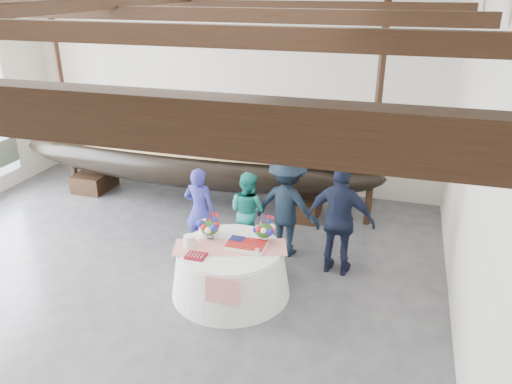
% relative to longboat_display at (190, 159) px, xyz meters
% --- Properties ---
extents(floor, '(10.00, 12.00, 0.01)m').
position_rel_longboat_display_xyz_m(floor, '(0.42, -4.64, -1.01)').
color(floor, '#3D3D42').
rests_on(floor, ground).
extents(wall_back, '(10.00, 0.02, 4.50)m').
position_rel_longboat_display_xyz_m(wall_back, '(0.42, 1.36, 1.24)').
color(wall_back, silver).
rests_on(wall_back, ground).
extents(wall_right, '(0.02, 12.00, 4.50)m').
position_rel_longboat_display_xyz_m(wall_right, '(5.42, -4.64, 1.24)').
color(wall_right, silver).
rests_on(wall_right, ground).
extents(pavilion_structure, '(9.80, 11.76, 4.50)m').
position_rel_longboat_display_xyz_m(pavilion_structure, '(0.42, -3.84, 2.99)').
color(pavilion_structure, black).
rests_on(pavilion_structure, ground).
extents(longboat_display, '(8.47, 1.69, 1.59)m').
position_rel_longboat_display_xyz_m(longboat_display, '(0.00, 0.00, 0.00)').
color(longboat_display, black).
rests_on(longboat_display, ground).
extents(banquet_table, '(1.90, 1.90, 0.82)m').
position_rel_longboat_display_xyz_m(banquet_table, '(2.04, -3.13, -0.61)').
color(banquet_table, silver).
rests_on(banquet_table, ground).
extents(tabletop_items, '(1.84, 1.06, 0.40)m').
position_rel_longboat_display_xyz_m(tabletop_items, '(2.02, -2.95, -0.05)').
color(tabletop_items, red).
rests_on(tabletop_items, banquet_table).
extents(guest_woman_blue, '(0.61, 0.41, 1.63)m').
position_rel_longboat_display_xyz_m(guest_woman_blue, '(1.06, -2.00, -0.20)').
color(guest_woman_blue, navy).
rests_on(guest_woman_blue, ground).
extents(guest_woman_teal, '(0.89, 0.80, 1.51)m').
position_rel_longboat_display_xyz_m(guest_woman_teal, '(1.85, -1.65, -0.26)').
color(guest_woman_teal, teal).
rests_on(guest_woman_teal, ground).
extents(guest_man_left, '(1.34, 0.93, 1.89)m').
position_rel_longboat_display_xyz_m(guest_man_left, '(2.59, -1.64, -0.07)').
color(guest_man_left, black).
rests_on(guest_man_left, ground).
extents(guest_man_right, '(1.21, 0.61, 1.98)m').
position_rel_longboat_display_xyz_m(guest_man_right, '(3.59, -2.02, -0.03)').
color(guest_man_right, black).
rests_on(guest_man_right, ground).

